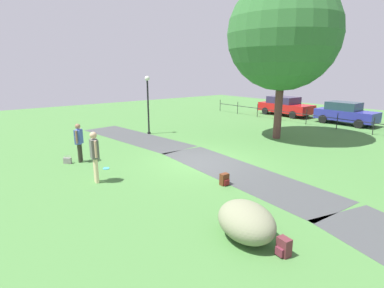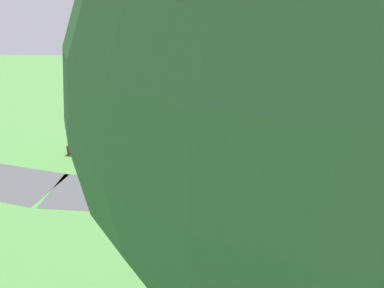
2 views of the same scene
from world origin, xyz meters
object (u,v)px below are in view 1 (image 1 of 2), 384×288
parked_wagon_silver (285,106)px  handbag_on_grass (68,160)px  lamp_post (148,99)px  large_shade_tree (283,34)px  man_near_boulder (95,153)px  spare_backpack_on_lawn (225,180)px  woman_with_handbag (79,140)px  backpack_by_boulder (284,247)px  parked_compact_green (345,113)px  lawn_boulder (246,221)px  frisbee_on_grass (106,168)px

parked_wagon_silver → handbag_on_grass: bearing=-82.5°
lamp_post → parked_wagon_silver: 12.88m
large_shade_tree → man_near_boulder: size_ratio=4.78×
man_near_boulder → spare_backpack_on_lawn: size_ratio=4.49×
woman_with_handbag → backpack_by_boulder: size_ratio=4.10×
lamp_post → parked_wagon_silver: (0.63, 12.80, -1.32)m
backpack_by_boulder → parked_wagon_silver: size_ratio=0.09×
backpack_by_boulder → spare_backpack_on_lawn: size_ratio=1.00×
woman_with_handbag → handbag_on_grass: 0.96m
parked_compact_green → backpack_by_boulder: bearing=-68.0°
lamp_post → spare_backpack_on_lawn: (8.86, -2.28, -1.93)m
handbag_on_grass → backpack_by_boulder: (9.46, 1.59, 0.05)m
handbag_on_grass → spare_backpack_on_lawn: (5.80, 3.44, 0.05)m
spare_backpack_on_lawn → lamp_post: bearing=165.6°
large_shade_tree → lawn_boulder: 12.24m
frisbee_on_grass → handbag_on_grass: bearing=-149.0°
large_shade_tree → backpack_by_boulder: 12.77m
lawn_boulder → woman_with_handbag: bearing=-173.3°
lawn_boulder → large_shade_tree: bearing=122.9°
lamp_post → woman_with_handbag: bearing=-58.7°
spare_backpack_on_lawn → parked_wagon_silver: (-8.23, 15.08, 0.62)m
frisbee_on_grass → parked_wagon_silver: bearing=103.1°
man_near_boulder → backpack_by_boulder: bearing=12.4°
lawn_boulder → frisbee_on_grass: lawn_boulder is taller
lawn_boulder → woman_with_handbag: (-8.40, -0.98, 0.52)m
man_near_boulder → parked_wagon_silver: 19.13m
woman_with_handbag → parked_compact_green: size_ratio=0.41×
man_near_boulder → parked_wagon_silver: bearing=106.0°
backpack_by_boulder → frisbee_on_grass: backpack_by_boulder is taller
handbag_on_grass → man_near_boulder: bearing=2.7°
backpack_by_boulder → spare_backpack_on_lawn: bearing=153.2°
backpack_by_boulder → large_shade_tree: bearing=127.2°
spare_backpack_on_lawn → parked_wagon_silver: bearing=118.6°
spare_backpack_on_lawn → parked_compact_green: size_ratio=0.10×
large_shade_tree → lamp_post: (-5.54, -5.09, -3.47)m
lamp_post → spare_backpack_on_lawn: size_ratio=8.59×
lamp_post → frisbee_on_grass: lamp_post is taller
lawn_boulder → parked_compact_green: (-5.77, 16.80, 0.38)m
lamp_post → spare_backpack_on_lawn: lamp_post is taller
backpack_by_boulder → parked_wagon_silver: 20.70m
large_shade_tree → woman_with_handbag: (-2.37, -10.30, -4.66)m
lamp_post → parked_compact_green: (5.79, 12.57, -1.32)m
man_near_boulder → lamp_post: bearing=136.6°
backpack_by_boulder → lamp_post: bearing=161.8°
man_near_boulder → parked_wagon_silver: (-5.27, 18.39, -0.24)m
backpack_by_boulder → frisbee_on_grass: size_ratio=1.55×
lamp_post → woman_with_handbag: (3.16, -5.21, -1.18)m
spare_backpack_on_lawn → large_shade_tree: bearing=114.3°
handbag_on_grass → parked_wagon_silver: parked_wagon_silver is taller
handbag_on_grass → parked_compact_green: 18.50m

